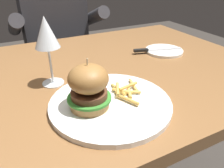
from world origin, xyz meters
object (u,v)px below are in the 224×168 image
burger_sandwich (89,87)px  table_knife (153,50)px  diner_person (58,53)px  main_plate (110,103)px  bread_plate (164,51)px  wine_glass (46,35)px

burger_sandwich → table_knife: burger_sandwich is taller
diner_person → table_knife: bearing=-68.8°
burger_sandwich → table_knife: size_ratio=0.63×
diner_person → burger_sandwich: bearing=-98.5°
main_plate → table_knife: (0.33, 0.26, 0.01)m
main_plate → diner_person: (0.08, 0.91, -0.18)m
bread_plate → table_knife: 0.05m
bread_plate → diner_person: bearing=114.4°
burger_sandwich → bread_plate: burger_sandwich is taller
wine_glass → bread_plate: (0.48, 0.06, -0.15)m
wine_glass → diner_person: size_ratio=0.17×
main_plate → wine_glass: (-0.10, 0.19, 0.15)m
burger_sandwich → bread_plate: bearing=29.8°
burger_sandwich → main_plate: bearing=-1.6°
burger_sandwich → diner_person: diner_person is taller
bread_plate → table_knife: bearing=164.9°
burger_sandwich → wine_glass: wine_glass is taller
table_knife → burger_sandwich: bearing=-145.9°
main_plate → diner_person: size_ratio=0.27×
wine_glass → diner_person: bearing=75.7°
burger_sandwich → table_knife: bearing=34.1°
wine_glass → bread_plate: 0.51m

